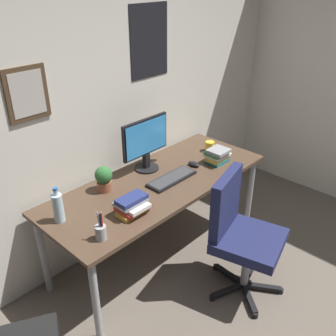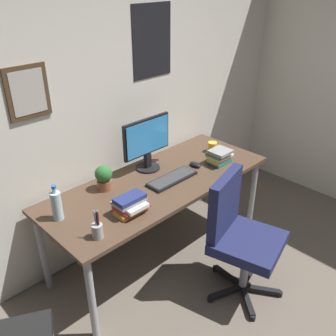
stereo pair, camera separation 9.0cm
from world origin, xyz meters
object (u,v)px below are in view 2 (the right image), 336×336
(keyboard, at_px, (172,179))
(potted_plant, at_px, (104,177))
(coffee_mug_near, at_px, (212,147))
(monitor, at_px, (147,142))
(book_stack_right, at_px, (219,156))
(office_chair, at_px, (238,232))
(water_bottle, at_px, (57,205))
(book_stack_left, at_px, (131,204))
(computer_mouse, at_px, (195,164))
(pen_cup, at_px, (97,230))

(keyboard, distance_m, potted_plant, 0.53)
(keyboard, distance_m, coffee_mug_near, 0.64)
(monitor, height_order, book_stack_right, monitor)
(coffee_mug_near, bearing_deg, office_chair, -128.27)
(water_bottle, height_order, potted_plant, water_bottle)
(coffee_mug_near, distance_m, book_stack_right, 0.24)
(monitor, relative_size, potted_plant, 2.36)
(office_chair, bearing_deg, water_bottle, 140.38)
(potted_plant, bearing_deg, coffee_mug_near, -7.93)
(office_chair, height_order, book_stack_left, office_chair)
(keyboard, relative_size, potted_plant, 2.21)
(office_chair, xyz_separation_m, water_bottle, (-0.95, 0.79, 0.30))
(water_bottle, relative_size, book_stack_left, 1.14)
(office_chair, relative_size, computer_mouse, 8.64)
(keyboard, xyz_separation_m, potted_plant, (-0.46, 0.26, 0.09))
(monitor, distance_m, pen_cup, 0.96)
(monitor, xyz_separation_m, water_bottle, (-0.89, -0.11, -0.13))
(office_chair, distance_m, book_stack_right, 0.74)
(keyboard, distance_m, book_stack_left, 0.53)
(keyboard, relative_size, computer_mouse, 3.91)
(computer_mouse, bearing_deg, monitor, 139.97)
(monitor, xyz_separation_m, keyboard, (0.01, -0.28, -0.23))
(office_chair, relative_size, keyboard, 2.21)
(computer_mouse, relative_size, book_stack_left, 0.50)
(pen_cup, xyz_separation_m, book_stack_left, (0.32, 0.06, 0.01))
(office_chair, distance_m, computer_mouse, 0.72)
(pen_cup, bearing_deg, coffee_mug_near, 11.20)
(monitor, distance_m, water_bottle, 0.91)
(pen_cup, height_order, book_stack_left, pen_cup)
(potted_plant, xyz_separation_m, book_stack_right, (0.94, -0.34, -0.04))
(computer_mouse, distance_m, book_stack_left, 0.82)
(monitor, distance_m, keyboard, 0.36)
(monitor, bearing_deg, water_bottle, -172.77)
(coffee_mug_near, relative_size, book_stack_left, 0.54)
(monitor, height_order, potted_plant, monitor)
(office_chair, height_order, potted_plant, office_chair)
(computer_mouse, distance_m, potted_plant, 0.80)
(water_bottle, height_order, book_stack_left, water_bottle)
(water_bottle, bearing_deg, office_chair, -39.62)
(coffee_mug_near, bearing_deg, water_bottle, 177.81)
(coffee_mug_near, xyz_separation_m, book_stack_right, (-0.14, -0.19, 0.02))
(book_stack_left, xyz_separation_m, book_stack_right, (1.00, 0.04, 0.00))
(water_bottle, bearing_deg, computer_mouse, -6.83)
(keyboard, height_order, coffee_mug_near, coffee_mug_near)
(computer_mouse, height_order, book_stack_left, book_stack_left)
(pen_cup, distance_m, book_stack_left, 0.32)
(water_bottle, bearing_deg, keyboard, -10.67)
(keyboard, xyz_separation_m, book_stack_left, (-0.51, -0.11, 0.05))
(coffee_mug_near, bearing_deg, computer_mouse, -165.40)
(office_chair, bearing_deg, book_stack_left, 138.13)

